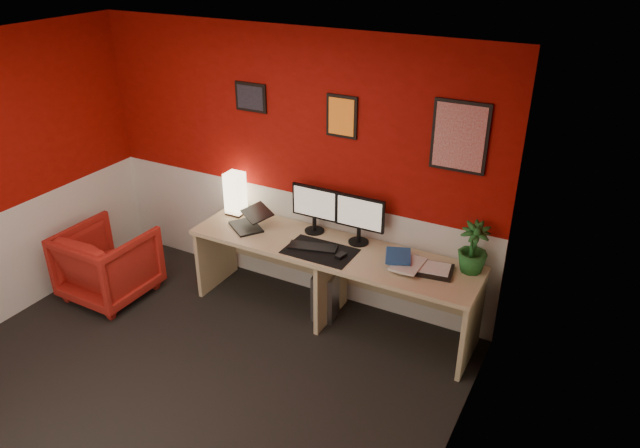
% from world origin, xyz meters
% --- Properties ---
extents(ground, '(4.00, 3.50, 0.01)m').
position_xyz_m(ground, '(0.00, 0.00, 0.00)').
color(ground, black).
rests_on(ground, ground).
extents(ceiling, '(4.00, 3.50, 0.01)m').
position_xyz_m(ceiling, '(0.00, 0.00, 2.50)').
color(ceiling, white).
rests_on(ceiling, ground).
extents(wall_back, '(4.00, 0.01, 2.50)m').
position_xyz_m(wall_back, '(0.00, 1.75, 1.25)').
color(wall_back, '#971009').
rests_on(wall_back, ground).
extents(wall_right, '(0.01, 3.50, 2.50)m').
position_xyz_m(wall_right, '(2.00, 0.00, 1.25)').
color(wall_right, '#971009').
rests_on(wall_right, ground).
extents(wainscot_back, '(4.00, 0.01, 1.00)m').
position_xyz_m(wainscot_back, '(0.00, 1.75, 0.50)').
color(wainscot_back, silver).
rests_on(wainscot_back, ground).
extents(wainscot_right, '(0.01, 3.50, 1.00)m').
position_xyz_m(wainscot_right, '(2.00, 0.00, 0.50)').
color(wainscot_right, silver).
rests_on(wainscot_right, ground).
extents(desk, '(2.60, 0.65, 0.73)m').
position_xyz_m(desk, '(0.61, 1.41, 0.36)').
color(desk, tan).
rests_on(desk, ground).
extents(shoji_lamp, '(0.16, 0.16, 0.40)m').
position_xyz_m(shoji_lamp, '(-0.52, 1.58, 0.93)').
color(shoji_lamp, '#FFE5B2').
rests_on(shoji_lamp, desk).
extents(laptop, '(0.40, 0.38, 0.22)m').
position_xyz_m(laptop, '(-0.27, 1.38, 0.84)').
color(laptop, black).
rests_on(laptop, desk).
extents(monitor_left, '(0.45, 0.06, 0.58)m').
position_xyz_m(monitor_left, '(0.33, 1.61, 1.02)').
color(monitor_left, black).
rests_on(monitor_left, desk).
extents(monitor_right, '(0.45, 0.06, 0.58)m').
position_xyz_m(monitor_right, '(0.77, 1.60, 1.02)').
color(monitor_right, black).
rests_on(monitor_right, desk).
extents(desk_mat, '(0.60, 0.38, 0.01)m').
position_xyz_m(desk_mat, '(0.55, 1.30, 0.73)').
color(desk_mat, black).
rests_on(desk_mat, desk).
extents(keyboard, '(0.44, 0.24, 0.02)m').
position_xyz_m(keyboard, '(0.47, 1.32, 0.74)').
color(keyboard, black).
rests_on(keyboard, desk_mat).
extents(mouse, '(0.08, 0.11, 0.03)m').
position_xyz_m(mouse, '(0.75, 1.29, 0.75)').
color(mouse, black).
rests_on(mouse, desk_mat).
extents(book_bottom, '(0.25, 0.31, 0.03)m').
position_xyz_m(book_bottom, '(1.16, 1.42, 0.74)').
color(book_bottom, '#1F4B90').
rests_on(book_bottom, desk).
extents(book_middle, '(0.23, 0.31, 0.02)m').
position_xyz_m(book_middle, '(1.20, 1.39, 0.77)').
color(book_middle, silver).
rests_on(book_middle, book_bottom).
extents(book_top, '(0.29, 0.33, 0.03)m').
position_xyz_m(book_top, '(1.11, 1.40, 0.79)').
color(book_top, '#1F4B90').
rests_on(book_top, book_middle).
extents(zen_tray, '(0.38, 0.30, 0.03)m').
position_xyz_m(zen_tray, '(1.49, 1.44, 0.74)').
color(zen_tray, black).
rests_on(zen_tray, desk).
extents(potted_plant, '(0.28, 0.28, 0.42)m').
position_xyz_m(potted_plant, '(1.77, 1.60, 0.94)').
color(potted_plant, '#19591E').
rests_on(potted_plant, desk).
extents(pc_tower, '(0.27, 0.48, 0.45)m').
position_xyz_m(pc_tower, '(0.53, 1.50, 0.23)').
color(pc_tower, '#99999E').
rests_on(pc_tower, ground).
extents(armchair, '(0.76, 0.78, 0.70)m').
position_xyz_m(armchair, '(-1.44, 0.75, 0.35)').
color(armchair, '#B22017').
rests_on(armchair, ground).
extents(art_left, '(0.32, 0.02, 0.26)m').
position_xyz_m(art_left, '(-0.38, 1.74, 1.85)').
color(art_left, black).
rests_on(art_left, wall_back).
extents(art_center, '(0.28, 0.02, 0.36)m').
position_xyz_m(art_center, '(0.52, 1.74, 1.80)').
color(art_center, orange).
rests_on(art_center, wall_back).
extents(art_right, '(0.44, 0.02, 0.56)m').
position_xyz_m(art_right, '(1.53, 1.74, 1.78)').
color(art_right, red).
rests_on(art_right, wall_back).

